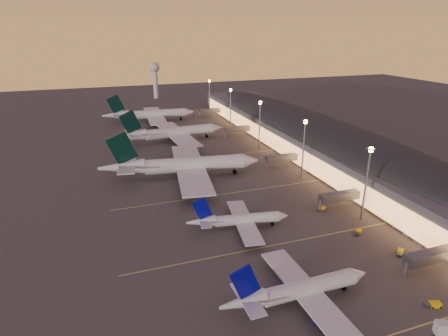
# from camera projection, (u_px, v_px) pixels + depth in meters

# --- Properties ---
(ground) EXTENTS (700.00, 700.00, 0.00)m
(ground) POSITION_uv_depth(u_px,v_px,m) (265.00, 237.00, 116.81)
(ground) COLOR #454340
(airliner_narrow_south) EXTENTS (38.69, 34.43, 13.87)m
(airliner_narrow_south) POSITION_uv_depth(u_px,v_px,m) (298.00, 290.00, 87.73)
(airliner_narrow_south) COLOR silver
(airliner_narrow_south) RESTS_ON ground
(airliner_narrow_north) EXTENTS (33.56, 30.29, 12.00)m
(airliner_narrow_north) POSITION_uv_depth(u_px,v_px,m) (238.00, 220.00, 120.98)
(airliner_narrow_north) COLOR silver
(airliner_narrow_north) RESTS_ON ground
(airliner_wide_near) EXTENTS (68.81, 63.30, 22.04)m
(airliner_wide_near) POSITION_uv_depth(u_px,v_px,m) (181.00, 165.00, 161.58)
(airliner_wide_near) COLOR silver
(airliner_wide_near) RESTS_ON ground
(airliner_wide_mid) EXTENTS (63.60, 58.09, 20.34)m
(airliner_wide_mid) POSITION_uv_depth(u_px,v_px,m) (171.00, 133.00, 213.33)
(airliner_wide_mid) COLOR silver
(airliner_wide_mid) RESTS_ON ground
(airliner_wide_far) EXTENTS (62.84, 57.29, 20.11)m
(airliner_wide_far) POSITION_uv_depth(u_px,v_px,m) (149.00, 114.00, 259.32)
(airliner_wide_far) COLOR silver
(airliner_wide_far) RESTS_ON ground
(terminal_building) EXTENTS (56.35, 255.00, 17.46)m
(terminal_building) POSITION_uv_depth(u_px,v_px,m) (314.00, 135.00, 196.89)
(terminal_building) COLOR #505055
(terminal_building) RESTS_ON ground
(light_masts) EXTENTS (2.20, 217.20, 25.90)m
(light_masts) POSITION_uv_depth(u_px,v_px,m) (277.00, 125.00, 179.24)
(light_masts) COLOR gray
(light_masts) RESTS_ON ground
(radar_tower) EXTENTS (9.00, 9.00, 32.50)m
(radar_tower) POSITION_uv_depth(u_px,v_px,m) (155.00, 74.00, 342.16)
(radar_tower) COLOR silver
(radar_tower) RESTS_ON ground
(lane_markings) EXTENTS (90.00, 180.36, 0.00)m
(lane_markings) POSITION_uv_depth(u_px,v_px,m) (223.00, 189.00, 152.18)
(lane_markings) COLOR #D8C659
(lane_markings) RESTS_ON ground
(baggage_tug_a) EXTENTS (4.03, 2.57, 1.12)m
(baggage_tug_a) POSITION_uv_depth(u_px,v_px,m) (433.00, 304.00, 87.65)
(baggage_tug_a) COLOR yellow
(baggage_tug_a) RESTS_ON ground
(baggage_tug_b) EXTENTS (3.77, 3.46, 1.10)m
(baggage_tug_b) POSITION_uv_depth(u_px,v_px,m) (400.00, 252.00, 108.11)
(baggage_tug_b) COLOR yellow
(baggage_tug_b) RESTS_ON ground
(baggage_tug_c) EXTENTS (3.46, 2.03, 0.97)m
(baggage_tug_c) POSITION_uv_depth(u_px,v_px,m) (322.00, 208.00, 134.53)
(baggage_tug_c) COLOR yellow
(baggage_tug_c) RESTS_ON ground
(baggage_tug_d) EXTENTS (3.66, 3.38, 1.08)m
(baggage_tug_d) POSITION_uv_depth(u_px,v_px,m) (358.00, 232.00, 118.76)
(baggage_tug_d) COLOR yellow
(baggage_tug_d) RESTS_ON ground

